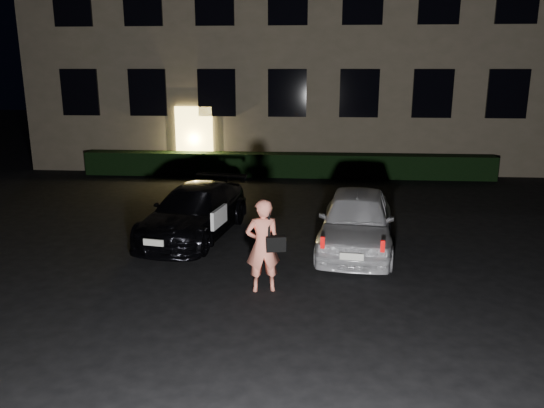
{
  "coord_description": "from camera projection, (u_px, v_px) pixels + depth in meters",
  "views": [
    {
      "loc": [
        0.99,
        -8.73,
        3.92
      ],
      "look_at": [
        0.15,
        2.0,
        1.13
      ],
      "focal_mm": 35.0,
      "sensor_mm": 36.0,
      "label": 1
    }
  ],
  "objects": [
    {
      "name": "hedge",
      "position": [
        286.0,
        165.0,
        19.51
      ],
      "size": [
        15.0,
        0.7,
        0.85
      ],
      "primitive_type": "cube",
      "color": "black",
      "rests_on": "ground"
    },
    {
      "name": "building",
      "position": [
        293.0,
        17.0,
        22.45
      ],
      "size": [
        20.0,
        8.11,
        12.0
      ],
      "color": "#675E4A",
      "rests_on": "ground"
    },
    {
      "name": "man",
      "position": [
        263.0,
        245.0,
        9.39
      ],
      "size": [
        0.77,
        0.54,
        1.7
      ],
      "rotation": [
        0.0,
        0.0,
        3.38
      ],
      "color": "#FF876D",
      "rests_on": "ground"
    },
    {
      "name": "ground",
      "position": [
        255.0,
        293.0,
        9.48
      ],
      "size": [
        80.0,
        80.0,
        0.0
      ],
      "primitive_type": "plane",
      "color": "black",
      "rests_on": "ground"
    },
    {
      "name": "hatch",
      "position": [
        357.0,
        220.0,
        11.62
      ],
      "size": [
        2.02,
        4.06,
        1.33
      ],
      "rotation": [
        0.0,
        0.0,
        -0.12
      ],
      "color": "silver",
      "rests_on": "ground"
    },
    {
      "name": "sedan",
      "position": [
        195.0,
        212.0,
        12.56
      ],
      "size": [
        2.36,
        4.33,
        1.19
      ],
      "rotation": [
        0.0,
        0.0,
        -0.18
      ],
      "color": "black",
      "rests_on": "ground"
    }
  ]
}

